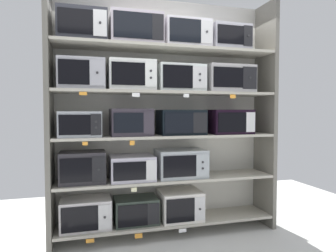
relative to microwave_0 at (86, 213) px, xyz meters
The scene contains 36 objects.
back_panel 1.41m from the microwave_0, 15.07° to the left, with size 2.67×0.04×2.74m, color beige.
upright_left 1.10m from the microwave_0, behind, with size 0.05×0.44×2.74m, color #68645B.
upright_right 2.41m from the microwave_0, ahead, with size 0.05×0.44×2.74m, color #68645B.
shelf_0 0.93m from the microwave_0, ahead, with size 2.47×0.44×0.03m, color #ADA899.
microwave_0 is the anchor object (origin of this frame).
microwave_1 0.54m from the microwave_0, ahead, with size 0.48×0.35×0.28m.
microwave_2 1.05m from the microwave_0, ahead, with size 0.47×0.43×0.33m.
price_tag_0 0.31m from the microwave_0, 80.50° to the right, with size 0.08×0.00×0.04m, color orange.
price_tag_1 0.61m from the microwave_0, 22.64° to the right, with size 0.08×0.00×0.05m, color orange.
price_tag_2 1.06m from the microwave_0, 12.27° to the right, with size 0.09×0.00×0.04m, color white.
shelf_1 0.97m from the microwave_0, ahead, with size 2.47×0.44×0.03m, color #ADA899.
microwave_3 0.50m from the microwave_0, behind, with size 0.47×0.36×0.33m.
microwave_4 0.68m from the microwave_0, ahead, with size 0.48×0.41×0.27m.
microwave_5 1.17m from the microwave_0, ahead, with size 0.56×0.40×0.32m.
price_tag_3 0.60m from the microwave_0, 24.53° to the right, with size 0.06×0.00×0.04m, color beige.
shelf_2 1.22m from the microwave_0, ahead, with size 2.47×0.44×0.03m, color #ADA899.
microwave_6 0.96m from the microwave_0, behind, with size 0.43×0.43×0.26m.
microwave_7 1.09m from the microwave_0, ahead, with size 0.45×0.40×0.29m.
microwave_8 1.44m from the microwave_0, ahead, with size 0.52×0.37×0.28m.
microwave_9 1.93m from the microwave_0, ahead, with size 0.49×0.41×0.29m.
price_tag_4 0.80m from the microwave_0, 89.93° to the right, with size 0.05×0.00×0.04m, color orange.
price_tag_5 0.92m from the microwave_0, 25.30° to the right, with size 0.05×0.00×0.05m, color orange.
shelf_3 1.59m from the microwave_0, ahead, with size 2.47×0.44×0.03m, color #ADA899.
microwave_10 1.47m from the microwave_0, behind, with size 0.47×0.40×0.32m.
microwave_11 1.56m from the microwave_0, ahead, with size 0.50×0.37×0.33m.
microwave_12 1.80m from the microwave_0, ahead, with size 0.53×0.38×0.30m.
microwave_13 2.20m from the microwave_0, ahead, with size 0.57×0.44×0.31m.
price_tag_6 1.28m from the microwave_0, 93.16° to the right, with size 0.07×0.00×0.03m, color orange.
price_tag_7 1.37m from the microwave_0, 23.47° to the right, with size 0.08×0.00×0.04m, color white.
price_tag_8 1.66m from the microwave_0, 11.84° to the right, with size 0.06×0.00×0.04m, color white.
price_tag_9 2.05m from the microwave_0, ahead, with size 0.07×0.00×0.04m, color orange.
shelf_4 2.01m from the microwave_0, ahead, with size 2.47×0.44×0.03m, color #ADA899.
microwave_14 1.97m from the microwave_0, behind, with size 0.50×0.39×0.33m.
microwave_15 2.05m from the microwave_0, ahead, with size 0.56×0.38×0.34m.
microwave_16 2.25m from the microwave_0, ahead, with size 0.52×0.40×0.31m.
microwave_17 2.54m from the microwave_0, ahead, with size 0.46×0.42×0.29m.
Camera 1 is at (-0.90, -3.27, 1.40)m, focal length 31.91 mm.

